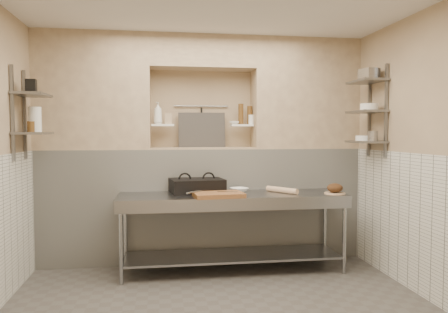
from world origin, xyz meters
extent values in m
cube|color=tan|center=(2.05, 0.00, 1.40)|extent=(0.10, 3.90, 2.80)
cube|color=tan|center=(0.00, 2.00, 1.40)|extent=(4.00, 0.10, 2.80)
cube|color=tan|center=(0.00, -2.00, 1.40)|extent=(4.00, 0.10, 2.80)
cube|color=silver|center=(0.00, 1.75, 0.70)|extent=(4.00, 0.40, 1.40)
cube|color=tan|center=(0.00, 1.75, 1.41)|extent=(1.30, 0.40, 0.02)
cube|color=tan|center=(-1.33, 1.75, 2.10)|extent=(1.35, 0.40, 1.40)
cube|color=tan|center=(1.33, 1.75, 2.10)|extent=(1.35, 0.40, 1.40)
cube|color=tan|center=(0.00, 1.75, 2.60)|extent=(1.30, 0.40, 0.40)
cube|color=silver|center=(1.99, 0.00, 0.70)|extent=(0.02, 3.90, 1.40)
cube|color=white|center=(-0.50, 1.75, 1.70)|extent=(0.28, 0.16, 0.02)
cube|color=white|center=(0.50, 1.75, 1.70)|extent=(0.28, 0.16, 0.02)
cylinder|color=gray|center=(0.00, 1.92, 1.95)|extent=(0.70, 0.02, 0.02)
cylinder|color=black|center=(0.00, 1.90, 1.78)|extent=(0.02, 0.02, 0.30)
cube|color=#383330|center=(0.00, 1.85, 1.64)|extent=(0.60, 0.08, 0.45)
cube|color=slate|center=(-1.98, 1.25, 1.80)|extent=(0.03, 0.03, 0.95)
cube|color=slate|center=(-1.98, 0.85, 1.80)|extent=(0.03, 0.03, 0.95)
cube|color=slate|center=(-1.84, 1.05, 1.60)|extent=(0.30, 0.50, 0.02)
cube|color=slate|center=(-1.84, 1.05, 2.00)|extent=(0.30, 0.50, 0.03)
cube|color=slate|center=(1.98, 1.25, 1.85)|extent=(0.03, 0.03, 1.05)
cube|color=slate|center=(1.98, 0.85, 1.85)|extent=(0.03, 0.03, 1.05)
cube|color=slate|center=(1.84, 1.05, 1.50)|extent=(0.30, 0.50, 0.02)
cube|color=slate|center=(1.84, 1.05, 1.85)|extent=(0.30, 0.50, 0.02)
cube|color=slate|center=(1.84, 1.05, 2.20)|extent=(0.30, 0.50, 0.03)
cube|color=gray|center=(0.29, 1.20, 0.88)|extent=(2.60, 0.70, 0.04)
cube|color=gray|center=(0.29, 1.20, 0.18)|extent=(2.45, 0.60, 0.03)
cube|color=gray|center=(0.29, 0.87, 0.82)|extent=(2.60, 0.02, 0.12)
cylinder|color=gray|center=(-0.95, 0.91, 0.43)|extent=(0.04, 0.04, 0.86)
cylinder|color=gray|center=(-0.95, 1.49, 0.43)|extent=(0.04, 0.04, 0.86)
cylinder|color=gray|center=(1.53, 0.91, 0.43)|extent=(0.04, 0.04, 0.86)
cylinder|color=gray|center=(1.53, 1.49, 0.43)|extent=(0.04, 0.04, 0.86)
cube|color=black|center=(-0.11, 1.36, 0.96)|extent=(0.66, 0.52, 0.11)
cube|color=black|center=(-0.11, 1.36, 1.04)|extent=(0.66, 0.52, 0.06)
cube|color=#935F3B|center=(0.10, 1.00, 0.92)|extent=(0.57, 0.42, 0.05)
cube|color=gray|center=(0.21, 1.03, 0.95)|extent=(0.24, 0.08, 0.01)
cylinder|color=gray|center=(-0.17, 1.01, 0.96)|extent=(0.18, 0.20, 0.02)
imported|color=white|center=(0.40, 1.36, 0.93)|extent=(0.27, 0.27, 0.05)
cylinder|color=tan|center=(0.88, 1.21, 0.93)|extent=(0.31, 0.39, 0.07)
cylinder|color=tan|center=(1.46, 1.04, 0.91)|extent=(0.24, 0.24, 0.01)
ellipsoid|color=#4C2D19|center=(1.46, 1.04, 0.97)|extent=(0.18, 0.18, 0.11)
imported|color=white|center=(-0.56, 1.72, 1.85)|extent=(0.13, 0.14, 0.27)
cube|color=tan|center=(-0.43, 1.74, 1.78)|extent=(0.09, 0.09, 0.13)
imported|color=white|center=(0.40, 1.73, 1.73)|extent=(0.15, 0.15, 0.04)
cylinder|color=#533517|center=(0.61, 1.78, 1.83)|extent=(0.06, 0.06, 0.24)
cylinder|color=#533517|center=(0.49, 1.77, 1.84)|extent=(0.07, 0.07, 0.26)
cylinder|color=white|center=(0.62, 1.73, 1.77)|extent=(0.07, 0.07, 0.12)
cylinder|color=white|center=(-1.84, 1.12, 1.74)|extent=(0.13, 0.13, 0.26)
cylinder|color=#533517|center=(-1.84, 0.97, 1.67)|extent=(0.07, 0.07, 0.11)
cube|color=black|center=(-1.84, 1.02, 2.08)|extent=(0.11, 0.11, 0.14)
cylinder|color=white|center=(1.84, 1.09, 1.54)|extent=(0.20, 0.20, 0.06)
cylinder|color=gray|center=(1.84, 0.89, 1.57)|extent=(0.11, 0.11, 0.11)
cylinder|color=white|center=(1.84, 0.98, 1.90)|extent=(0.20, 0.20, 0.08)
cube|color=gray|center=(1.84, 1.01, 2.28)|extent=(0.20, 0.23, 0.13)
camera|label=1|loc=(-0.55, -3.73, 1.61)|focal=35.00mm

